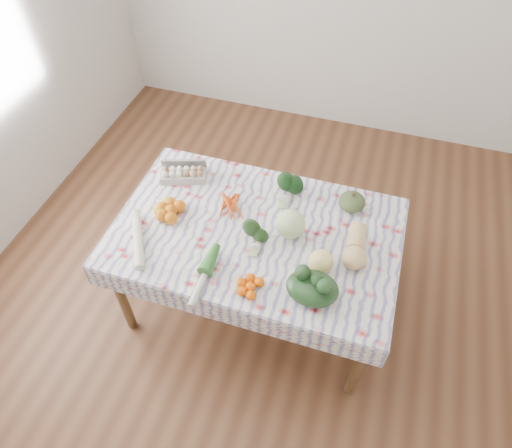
# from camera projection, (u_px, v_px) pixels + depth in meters

# --- Properties ---
(ground) EXTENTS (4.50, 4.50, 0.00)m
(ground) POSITION_uv_depth(u_px,v_px,m) (256.00, 300.00, 3.23)
(ground) COLOR #52301C
(ground) RESTS_ON ground
(dining_table) EXTENTS (1.60, 1.00, 0.75)m
(dining_table) POSITION_uv_depth(u_px,v_px,m) (256.00, 240.00, 2.72)
(dining_table) COLOR brown
(dining_table) RESTS_ON ground
(tablecloth) EXTENTS (1.66, 1.06, 0.01)m
(tablecloth) POSITION_uv_depth(u_px,v_px,m) (256.00, 231.00, 2.66)
(tablecloth) COLOR white
(tablecloth) RESTS_ON dining_table
(egg_carton) EXTENTS (0.31, 0.20, 0.08)m
(egg_carton) POSITION_uv_depth(u_px,v_px,m) (183.00, 175.00, 2.92)
(egg_carton) COLOR #A8A8A3
(egg_carton) RESTS_ON tablecloth
(carrot_bunch) EXTENTS (0.22, 0.20, 0.04)m
(carrot_bunch) POSITION_uv_depth(u_px,v_px,m) (229.00, 210.00, 2.74)
(carrot_bunch) COLOR #D6470F
(carrot_bunch) RESTS_ON tablecloth
(kale_bunch) EXTENTS (0.17, 0.15, 0.14)m
(kale_bunch) POSITION_uv_depth(u_px,v_px,m) (286.00, 190.00, 2.78)
(kale_bunch) COLOR #123513
(kale_bunch) RESTS_ON tablecloth
(kabocha_squash) EXTENTS (0.19, 0.19, 0.11)m
(kabocha_squash) POSITION_uv_depth(u_px,v_px,m) (352.00, 202.00, 2.74)
(kabocha_squash) COLOR #43592C
(kabocha_squash) RESTS_ON tablecloth
(cabbage) EXTENTS (0.20, 0.20, 0.17)m
(cabbage) POSITION_uv_depth(u_px,v_px,m) (290.00, 224.00, 2.58)
(cabbage) COLOR #BED994
(cabbage) RESTS_ON tablecloth
(butternut_squash) EXTENTS (0.15, 0.30, 0.13)m
(butternut_squash) POSITION_uv_depth(u_px,v_px,m) (356.00, 246.00, 2.50)
(butternut_squash) COLOR #DBB672
(butternut_squash) RESTS_ON tablecloth
(orange_cluster) EXTENTS (0.26, 0.26, 0.08)m
(orange_cluster) POSITION_uv_depth(u_px,v_px,m) (171.00, 210.00, 2.71)
(orange_cluster) COLOR orange
(orange_cluster) RESTS_ON tablecloth
(broccoli) EXTENTS (0.15, 0.15, 0.10)m
(broccoli) POSITION_uv_depth(u_px,v_px,m) (257.00, 240.00, 2.55)
(broccoli) COLOR #21451A
(broccoli) RESTS_ON tablecloth
(mandarin_cluster) EXTENTS (0.21, 0.21, 0.06)m
(mandarin_cluster) POSITION_uv_depth(u_px,v_px,m) (251.00, 286.00, 2.37)
(mandarin_cluster) COLOR #F25F02
(mandarin_cluster) RESTS_ON tablecloth
(grapefruit) EXTENTS (0.16, 0.16, 0.14)m
(grapefruit) POSITION_uv_depth(u_px,v_px,m) (321.00, 262.00, 2.43)
(grapefruit) COLOR #F0DF77
(grapefruit) RESTS_ON tablecloth
(spinach_bag) EXTENTS (0.34, 0.31, 0.12)m
(spinach_bag) POSITION_uv_depth(u_px,v_px,m) (312.00, 288.00, 2.33)
(spinach_bag) COLOR #173116
(spinach_bag) RESTS_ON tablecloth
(daikon) EXTENTS (0.24, 0.36, 0.05)m
(daikon) POSITION_uv_depth(u_px,v_px,m) (138.00, 242.00, 2.57)
(daikon) COLOR silver
(daikon) RESTS_ON tablecloth
(leek) EXTENTS (0.05, 0.38, 0.04)m
(leek) POSITION_uv_depth(u_px,v_px,m) (204.00, 276.00, 2.42)
(leek) COLOR beige
(leek) RESTS_ON tablecloth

